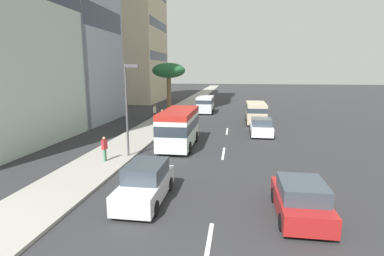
# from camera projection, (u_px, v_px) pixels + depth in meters

# --- Properties ---
(ground_plane) EXTENTS (198.00, 198.00, 0.00)m
(ground_plane) POSITION_uv_depth(u_px,v_px,m) (229.00, 118.00, 37.12)
(ground_plane) COLOR #2D2D30
(sidewalk_right) EXTENTS (162.00, 3.48, 0.15)m
(sidewalk_right) POSITION_uv_depth(u_px,v_px,m) (169.00, 116.00, 38.20)
(sidewalk_right) COLOR #9E9B93
(sidewalk_right) RESTS_ON ground_plane
(lane_stripe_near) EXTENTS (3.20, 0.16, 0.01)m
(lane_stripe_near) POSITION_uv_depth(u_px,v_px,m) (208.00, 247.00, 9.98)
(lane_stripe_near) COLOR silver
(lane_stripe_near) RESTS_ON ground_plane
(lane_stripe_mid) EXTENTS (3.20, 0.16, 0.01)m
(lane_stripe_mid) POSITION_uv_depth(u_px,v_px,m) (223.00, 153.00, 21.35)
(lane_stripe_mid) COLOR silver
(lane_stripe_mid) RESTS_ON ground_plane
(lane_stripe_far) EXTENTS (3.20, 0.16, 0.01)m
(lane_stripe_far) POSITION_uv_depth(u_px,v_px,m) (227.00, 131.00, 29.12)
(lane_stripe_far) COLOR silver
(lane_stripe_far) RESTS_ON ground_plane
(minibus_lead) EXTENTS (6.29, 2.41, 2.85)m
(minibus_lead) POSITION_uv_depth(u_px,v_px,m) (179.00, 127.00, 23.03)
(minibus_lead) COLOR silver
(minibus_lead) RESTS_ON ground_plane
(car_second) EXTENTS (4.13, 1.94, 1.58)m
(car_second) POSITION_uv_depth(u_px,v_px,m) (261.00, 127.00, 27.27)
(car_second) COLOR white
(car_second) RESTS_ON ground_plane
(van_third) EXTENTS (5.33, 2.19, 2.28)m
(van_third) POSITION_uv_depth(u_px,v_px,m) (256.00, 112.00, 33.49)
(van_third) COLOR beige
(van_third) RESTS_ON ground_plane
(van_fourth) EXTENTS (4.61, 2.22, 2.30)m
(van_fourth) POSITION_uv_depth(u_px,v_px,m) (205.00, 104.00, 41.52)
(van_fourth) COLOR silver
(van_fourth) RESTS_ON ground_plane
(car_fifth) EXTENTS (4.00, 1.93, 1.54)m
(car_fifth) POSITION_uv_depth(u_px,v_px,m) (301.00, 200.00, 11.96)
(car_fifth) COLOR #A51E1E
(car_fifth) RESTS_ON ground_plane
(car_sixth) EXTENTS (4.33, 1.81, 1.70)m
(car_sixth) POSITION_uv_depth(u_px,v_px,m) (146.00, 183.00, 13.52)
(car_sixth) COLOR silver
(car_sixth) RESTS_ON ground_plane
(car_seventh) EXTENTS (4.53, 1.92, 1.66)m
(car_seventh) POSITION_uv_depth(u_px,v_px,m) (256.00, 109.00, 40.12)
(car_seventh) COLOR beige
(car_seventh) RESTS_ON ground_plane
(pedestrian_near_lamp) EXTENTS (0.38, 0.33, 1.57)m
(pedestrian_near_lamp) POSITION_uv_depth(u_px,v_px,m) (105.00, 148.00, 18.91)
(pedestrian_near_lamp) COLOR #4C8C66
(pedestrian_near_lamp) RESTS_ON sidewalk_right
(pedestrian_mid_block) EXTENTS (0.39, 0.35, 1.77)m
(pedestrian_mid_block) POSITION_uv_depth(u_px,v_px,m) (162.00, 117.00, 30.54)
(pedestrian_mid_block) COLOR #4C8C66
(pedestrian_mid_block) RESTS_ON sidewalk_right
(pedestrian_by_tree) EXTENTS (0.30, 0.35, 1.75)m
(pedestrian_by_tree) POSITION_uv_depth(u_px,v_px,m) (155.00, 112.00, 34.81)
(pedestrian_by_tree) COLOR #333338
(pedestrian_by_tree) RESTS_ON sidewalk_right
(palm_tree) EXTENTS (4.08, 4.08, 6.59)m
(palm_tree) POSITION_uv_depth(u_px,v_px,m) (169.00, 72.00, 36.95)
(palm_tree) COLOR brown
(palm_tree) RESTS_ON sidewalk_right
(street_lamp) EXTENTS (0.24, 0.97, 6.09)m
(street_lamp) POSITION_uv_depth(u_px,v_px,m) (128.00, 99.00, 19.53)
(street_lamp) COLOR #4C4C51
(street_lamp) RESTS_ON sidewalk_right
(office_tower_far) EXTENTS (13.24, 10.19, 31.13)m
(office_tower_far) POSITION_uv_depth(u_px,v_px,m) (132.00, 17.00, 55.06)
(office_tower_far) COLOR beige
(office_tower_far) RESTS_ON ground_plane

